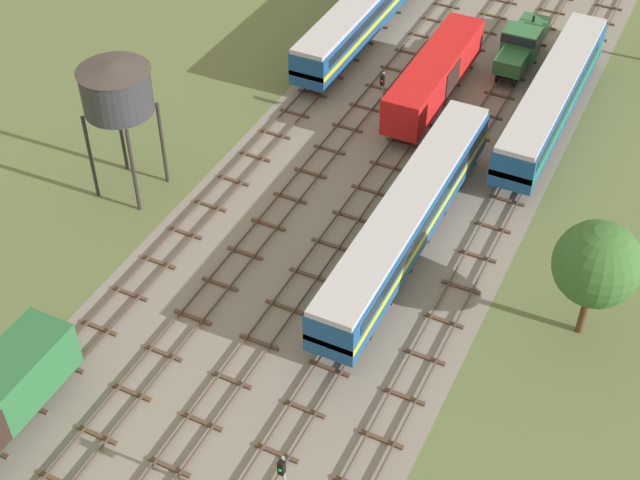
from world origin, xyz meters
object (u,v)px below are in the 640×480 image
object	(u,v)px
freight_boxcar_centre_left_mid	(435,75)
signal_post_near	(382,93)
passenger_coach_far_left_far	(366,8)
shunter_loco_centre_farther	(522,43)
water_tower	(116,88)
passenger_coach_centre_near	(407,216)
diesel_railcar_centre_right_midfar	(552,95)

from	to	relation	value
freight_boxcar_centre_left_mid	signal_post_near	bearing A→B (deg)	-114.17
freight_boxcar_centre_left_mid	passenger_coach_far_left_far	xyz separation A→B (m)	(-8.60, 7.00, 0.16)
shunter_loco_centre_farther	passenger_coach_far_left_far	bearing A→B (deg)	-175.10
freight_boxcar_centre_left_mid	water_tower	size ratio (longest dim) A/B	1.47
passenger_coach_far_left_far	passenger_coach_centre_near	bearing A→B (deg)	-60.89
shunter_loco_centre_farther	water_tower	world-z (taller)	water_tower
water_tower	signal_post_near	size ratio (longest dim) A/B	2.06
freight_boxcar_centre_left_mid	shunter_loco_centre_farther	world-z (taller)	freight_boxcar_centre_left_mid
signal_post_near	passenger_coach_centre_near	bearing A→B (deg)	-60.42
diesel_railcar_centre_right_midfar	passenger_coach_far_left_far	bearing A→B (deg)	160.16
passenger_coach_far_left_far	signal_post_near	world-z (taller)	signal_post_near
freight_boxcar_centre_left_mid	diesel_railcar_centre_right_midfar	distance (m)	8.63
passenger_coach_centre_near	water_tower	distance (m)	19.37
passenger_coach_far_left_far	shunter_loco_centre_farther	world-z (taller)	passenger_coach_far_left_far
diesel_railcar_centre_right_midfar	shunter_loco_centre_farther	world-z (taller)	diesel_railcar_centre_right_midfar
signal_post_near	passenger_coach_far_left_far	bearing A→B (deg)	118.65
passenger_coach_centre_near	water_tower	size ratio (longest dim) A/B	2.32
passenger_coach_centre_near	freight_boxcar_centre_left_mid	world-z (taller)	passenger_coach_centre_near
water_tower	shunter_loco_centre_farther	bearing A→B (deg)	55.10
passenger_coach_centre_near	diesel_railcar_centre_right_midfar	xyz separation A→B (m)	(4.30, 16.95, -0.02)
passenger_coach_far_left_far	freight_boxcar_centre_left_mid	bearing A→B (deg)	-39.13
passenger_coach_centre_near	freight_boxcar_centre_left_mid	bearing A→B (deg)	104.87
freight_boxcar_centre_left_mid	signal_post_near	world-z (taller)	signal_post_near
passenger_coach_far_left_far	signal_post_near	bearing A→B (deg)	-61.35
freight_boxcar_centre_left_mid	water_tower	distance (m)	23.92
diesel_railcar_centre_right_midfar	signal_post_near	size ratio (longest dim) A/B	4.45
passenger_coach_far_left_far	shunter_loco_centre_farther	bearing A→B (deg)	4.90
passenger_coach_far_left_far	water_tower	xyz separation A→B (m)	(-5.64, -25.47, 5.14)
shunter_loco_centre_farther	water_tower	bearing A→B (deg)	-124.90
freight_boxcar_centre_left_mid	shunter_loco_centre_farther	xyz separation A→B (m)	(4.29, 8.10, -0.44)
water_tower	freight_boxcar_centre_left_mid	bearing A→B (deg)	52.36
diesel_railcar_centre_right_midfar	shunter_loco_centre_farther	xyz separation A→B (m)	(-4.30, 7.31, -0.59)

